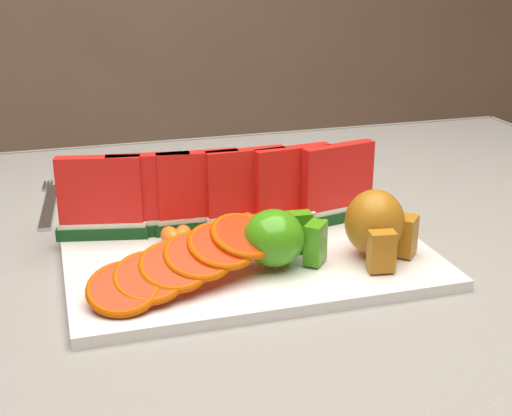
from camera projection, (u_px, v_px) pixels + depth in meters
table at (168, 343)px, 0.83m from camera, size 1.40×0.90×0.75m
tablecloth at (166, 295)px, 0.81m from camera, size 1.53×1.03×0.20m
platter at (245, 252)px, 0.81m from camera, size 0.40×0.30×0.01m
apple_cluster at (279, 238)px, 0.75m from camera, size 0.10×0.09×0.06m
pear_cluster at (377, 225)px, 0.77m from camera, size 0.09×0.09×0.07m
side_plate at (196, 169)px, 1.11m from camera, size 0.23×0.23×0.01m
fork at (49, 204)px, 0.96m from camera, size 0.03×0.20×0.00m
watermelon_row at (222, 193)px, 0.84m from camera, size 0.39×0.07×0.10m
orange_fan_front at (186, 261)px, 0.70m from camera, size 0.22×0.13×0.05m
orange_fan_back at (240, 188)px, 0.93m from camera, size 0.37×0.10×0.05m
tangerine_segments at (243, 229)px, 0.82m from camera, size 0.21×0.07×0.02m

